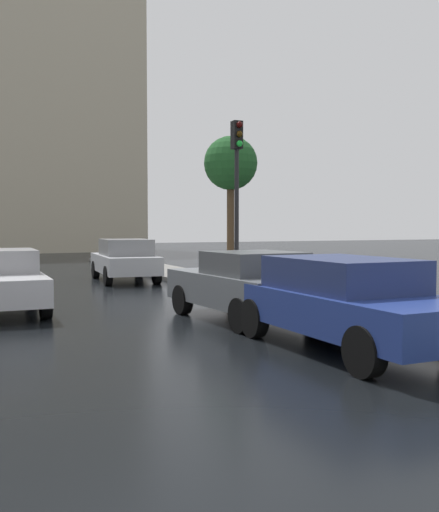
{
  "coord_description": "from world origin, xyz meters",
  "views": [
    {
      "loc": [
        -2.61,
        -2.04,
        1.92
      ],
      "look_at": [
        2.3,
        8.84,
        1.3
      ],
      "focal_mm": 41.18,
      "sensor_mm": 36.0,
      "label": 1
    }
  ],
  "objects_px": {
    "car_blue_near_kerb": "(345,301)",
    "car_grey_far_lane": "(248,284)",
    "car_silver_mid_road": "(125,259)",
    "car_white_behind_camera": "(2,280)",
    "traffic_light": "(237,174)",
    "street_tree_near": "(231,165)"
  },
  "relations": [
    {
      "from": "car_silver_mid_road",
      "to": "traffic_light",
      "type": "height_order",
      "value": "traffic_light"
    },
    {
      "from": "car_silver_mid_road",
      "to": "traffic_light",
      "type": "bearing_deg",
      "value": -68.12
    },
    {
      "from": "car_silver_mid_road",
      "to": "car_white_behind_camera",
      "type": "distance_m",
      "value": 7.29
    },
    {
      "from": "car_silver_mid_road",
      "to": "car_grey_far_lane",
      "type": "relative_size",
      "value": 1.1
    },
    {
      "from": "car_blue_near_kerb",
      "to": "traffic_light",
      "type": "xyz_separation_m",
      "value": [
        1.52,
        6.96,
        2.56
      ]
    },
    {
      "from": "car_silver_mid_road",
      "to": "street_tree_near",
      "type": "distance_m",
      "value": 5.52
    },
    {
      "from": "car_blue_near_kerb",
      "to": "traffic_light",
      "type": "bearing_deg",
      "value": 77.24
    },
    {
      "from": "car_silver_mid_road",
      "to": "car_grey_far_lane",
      "type": "distance_m",
      "value": 9.16
    },
    {
      "from": "car_grey_far_lane",
      "to": "traffic_light",
      "type": "distance_m",
      "value": 4.88
    },
    {
      "from": "car_grey_far_lane",
      "to": "street_tree_near",
      "type": "relative_size",
      "value": 0.75
    },
    {
      "from": "car_grey_far_lane",
      "to": "car_blue_near_kerb",
      "type": "bearing_deg",
      "value": -92.31
    },
    {
      "from": "traffic_light",
      "to": "street_tree_near",
      "type": "relative_size",
      "value": 0.87
    },
    {
      "from": "car_blue_near_kerb",
      "to": "car_white_behind_camera",
      "type": "distance_m",
      "value": 7.93
    },
    {
      "from": "car_silver_mid_road",
      "to": "street_tree_near",
      "type": "bearing_deg",
      "value": 11.05
    },
    {
      "from": "traffic_light",
      "to": "car_blue_near_kerb",
      "type": "bearing_deg",
      "value": -102.32
    },
    {
      "from": "car_blue_near_kerb",
      "to": "car_grey_far_lane",
      "type": "xyz_separation_m",
      "value": [
        -0.09,
        3.15,
        -0.03
      ]
    },
    {
      "from": "car_grey_far_lane",
      "to": "car_silver_mid_road",
      "type": "bearing_deg",
      "value": 86.57
    },
    {
      "from": "car_blue_near_kerb",
      "to": "street_tree_near",
      "type": "distance_m",
      "value": 13.89
    },
    {
      "from": "car_white_behind_camera",
      "to": "car_blue_near_kerb",
      "type": "bearing_deg",
      "value": 125.95
    },
    {
      "from": "car_white_behind_camera",
      "to": "street_tree_near",
      "type": "bearing_deg",
      "value": -143.04
    },
    {
      "from": "car_silver_mid_road",
      "to": "car_grey_far_lane",
      "type": "xyz_separation_m",
      "value": [
        0.09,
        -9.16,
        -0.03
      ]
    },
    {
      "from": "car_silver_mid_road",
      "to": "car_white_behind_camera",
      "type": "bearing_deg",
      "value": -122.76
    }
  ]
}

